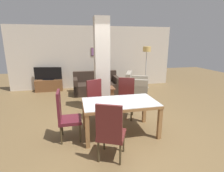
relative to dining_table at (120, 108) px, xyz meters
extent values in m
plane|color=brown|center=(0.00, 0.00, -0.61)|extent=(18.00, 18.00, 0.00)
cube|color=beige|center=(0.00, 4.37, 0.74)|extent=(7.20, 0.06, 2.70)
cube|color=brown|center=(0.06, 4.33, 0.99)|extent=(0.44, 0.02, 0.36)
cube|color=#8C598C|center=(0.06, 4.31, 0.99)|extent=(0.40, 0.01, 0.32)
cube|color=beige|center=(-0.15, 1.47, 0.74)|extent=(0.41, 0.38, 2.70)
cube|color=#A17142|center=(0.00, -0.43, 0.11)|extent=(1.63, 0.06, 0.06)
cube|color=#A17142|center=(0.00, 0.43, 0.11)|extent=(1.63, 0.06, 0.06)
cube|color=#A17142|center=(-0.78, 0.00, 0.11)|extent=(0.06, 0.80, 0.06)
cube|color=#A17142|center=(0.78, 0.00, 0.11)|extent=(0.06, 0.80, 0.06)
cube|color=silver|center=(0.00, 0.00, 0.15)|extent=(1.61, 0.90, 0.01)
cube|color=#A17142|center=(-0.76, -0.41, -0.26)|extent=(0.08, 0.08, 0.69)
cube|color=#A17142|center=(0.76, -0.41, -0.26)|extent=(0.08, 0.08, 0.69)
cube|color=#A17142|center=(-0.76, 0.41, -0.26)|extent=(0.08, 0.08, 0.69)
cube|color=#A17142|center=(0.76, 0.41, -0.26)|extent=(0.08, 0.08, 0.69)
cube|color=#581A26|center=(-1.09, 0.00, -0.17)|extent=(0.46, 0.46, 0.07)
cube|color=#581A26|center=(-1.29, 0.00, 0.17)|extent=(0.05, 0.44, 0.61)
cylinder|color=#463A24|center=(-0.90, 0.19, -0.41)|extent=(0.04, 0.04, 0.40)
cylinder|color=#463A24|center=(-0.90, -0.19, -0.41)|extent=(0.04, 0.04, 0.40)
cylinder|color=#463A24|center=(-1.28, 0.19, -0.41)|extent=(0.04, 0.04, 0.40)
cylinder|color=#463A24|center=(-1.28, -0.19, -0.41)|extent=(0.04, 0.04, 0.40)
cube|color=maroon|center=(-0.37, 0.75, -0.17)|extent=(0.62, 0.62, 0.07)
cube|color=maroon|center=(-0.46, 0.93, 0.17)|extent=(0.41, 0.24, 0.61)
cylinder|color=#463A24|center=(-0.11, 0.66, -0.41)|extent=(0.04, 0.04, 0.40)
cylinder|color=#463A24|center=(-0.45, 0.49, -0.41)|extent=(0.04, 0.04, 0.40)
cylinder|color=#463A24|center=(-0.28, 1.00, -0.41)|extent=(0.04, 0.04, 0.40)
cylinder|color=#463A24|center=(-0.62, 0.83, -0.41)|extent=(0.04, 0.04, 0.40)
cube|color=maroon|center=(0.37, 0.80, -0.17)|extent=(0.61, 0.61, 0.07)
cube|color=maroon|center=(0.45, 0.98, 0.17)|extent=(0.42, 0.23, 0.61)
cylinder|color=#463A24|center=(0.46, 0.54, -0.41)|extent=(0.04, 0.04, 0.40)
cylinder|color=#463A24|center=(0.11, 0.70, -0.41)|extent=(0.04, 0.04, 0.40)
cylinder|color=#463A24|center=(0.62, 0.89, -0.41)|extent=(0.04, 0.04, 0.40)
cylinder|color=#463A24|center=(0.27, 1.05, -0.41)|extent=(0.04, 0.04, 0.40)
cube|color=maroon|center=(-0.37, -0.79, -0.17)|extent=(0.61, 0.61, 0.07)
cube|color=maroon|center=(-0.45, -0.98, 0.17)|extent=(0.42, 0.23, 0.61)
cylinder|color=#463A24|center=(-0.46, -0.54, -0.41)|extent=(0.04, 0.04, 0.40)
cylinder|color=#463A24|center=(-0.11, -0.70, -0.41)|extent=(0.04, 0.04, 0.40)
cylinder|color=#463A24|center=(-0.62, -0.88, -0.41)|extent=(0.04, 0.04, 0.40)
cylinder|color=#463A24|center=(-0.27, -1.04, -0.41)|extent=(0.04, 0.04, 0.40)
cube|color=#362920|center=(-0.09, 3.29, -0.40)|extent=(1.80, 0.88, 0.42)
cube|color=#362920|center=(-0.09, 3.65, 0.03)|extent=(1.80, 0.18, 0.44)
cube|color=#362920|center=(0.73, 3.29, -0.28)|extent=(0.16, 0.88, 0.66)
cube|color=#362920|center=(-0.91, 3.29, -0.28)|extent=(0.16, 0.88, 0.66)
cube|color=#9F9585|center=(1.54, 3.00, -0.41)|extent=(1.16, 1.21, 0.40)
cube|color=#9F9585|center=(1.23, 3.13, 0.01)|extent=(0.54, 0.94, 0.43)
cube|color=#9F9585|center=(1.70, 3.37, -0.29)|extent=(0.84, 0.47, 0.64)
cube|color=#9F9585|center=(1.38, 2.63, -0.29)|extent=(0.84, 0.47, 0.64)
cube|color=brown|center=(0.05, 2.40, -0.17)|extent=(0.75, 0.51, 0.04)
cube|color=brown|center=(0.05, 2.40, -0.40)|extent=(0.67, 0.43, 0.41)
cylinder|color=#4C2D14|center=(-0.17, 2.32, -0.08)|extent=(0.06, 0.06, 0.15)
cylinder|color=#4C2D14|center=(-0.17, 2.32, 0.03)|extent=(0.03, 0.03, 0.06)
cylinder|color=#B7B7BC|center=(-0.17, 2.32, 0.06)|extent=(0.03, 0.03, 0.01)
cube|color=brown|center=(-2.00, 4.09, -0.37)|extent=(1.09, 0.40, 0.48)
cube|color=black|center=(-2.00, 4.09, -0.11)|extent=(0.48, 0.28, 0.03)
cube|color=black|center=(-2.00, 4.09, 0.15)|extent=(1.12, 0.26, 0.50)
cylinder|color=#B7B7BC|center=(2.19, 3.69, -0.60)|extent=(0.30, 0.30, 0.02)
cylinder|color=#B7B7BC|center=(2.19, 3.69, 0.21)|extent=(0.04, 0.04, 1.59)
cylinder|color=#E5BC66|center=(2.19, 3.69, 1.12)|extent=(0.34, 0.34, 0.22)
camera|label=1|loc=(-0.97, -3.50, 1.43)|focal=28.00mm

